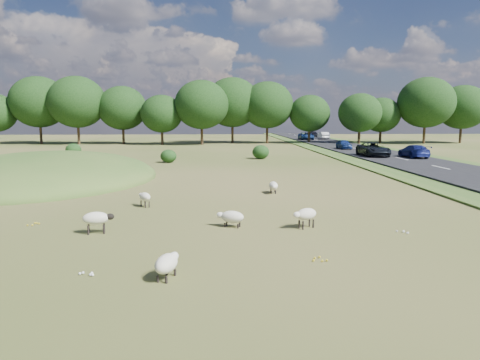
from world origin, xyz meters
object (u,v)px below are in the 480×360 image
sheep_2 (306,214)px  sheep_4 (167,263)px  car_4 (323,136)px  car_1 (414,151)px  sheep_3 (231,217)px  sheep_5 (145,197)px  car_5 (313,134)px  sheep_1 (97,218)px  car_0 (373,149)px  car_2 (344,144)px  car_7 (306,136)px  sheep_0 (273,186)px

sheep_2 → sheep_4: 7.29m
car_4 → car_1: bearing=90.0°
sheep_3 → sheep_5: (-4.28, 4.29, 0.08)m
car_5 → car_4: bearing=90.0°
sheep_1 → car_0: (22.03, 30.65, 0.41)m
car_1 → car_4: car_4 is taller
car_1 → car_5: bearing=-90.0°
car_1 → sheep_3: bearing=53.7°
car_2 → car_0: bearing=-90.0°
car_0 → car_5: 48.74m
car_1 → car_7: car_7 is taller
sheep_1 → car_4: size_ratio=0.28×
sheep_2 → sheep_3: 3.05m
car_5 → car_7: car_7 is taller
sheep_4 → car_7: size_ratio=0.24×
sheep_5 → car_4: size_ratio=0.23×
car_2 → car_4: (3.80, 27.28, 0.09)m
sheep_5 → car_5: size_ratio=0.23×
sheep_5 → car_0: (21.05, 25.60, 0.49)m
sheep_5 → car_1: bearing=-81.4°
sheep_0 → sheep_1: 11.81m
sheep_1 → car_5: 83.35m
sheep_1 → car_7: size_ratio=0.23×
sheep_5 → car_4: bearing=-56.2°
sheep_4 → sheep_3: bearing=-1.8°
sheep_3 → car_1: bearing=-105.7°
sheep_3 → car_5: bearing=-84.1°
sheep_5 → car_4: (24.85, 64.23, 0.47)m
sheep_4 → car_0: (18.75, 35.54, 0.56)m
sheep_2 → car_5: car_5 is taller
car_0 → car_7: size_ratio=1.02×
sheep_4 → car_1: car_1 is taller
sheep_2 → sheep_5: 8.64m
sheep_4 → car_5: (22.55, 84.13, 0.44)m
sheep_1 → car_2: (22.03, 42.00, 0.29)m
sheep_1 → sheep_2: sheep_1 is taller
sheep_1 → car_7: 71.52m
car_0 → sheep_1: bearing=-125.7°
car_0 → car_2: bearing=90.0°
sheep_1 → sheep_2: (8.28, 0.43, -0.02)m
sheep_0 → car_5: car_5 is taller
sheep_4 → car_2: (18.75, 46.89, 0.45)m
sheep_1 → car_1: bearing=37.2°
car_0 → car_7: 37.39m
sheep_5 → car_7: 66.41m
sheep_0 → sheep_3: 8.40m
sheep_3 → sheep_4: 5.97m
car_0 → car_7: car_0 is taller
sheep_0 → sheep_4: bearing=-14.5°
sheep_4 → sheep_2: bearing=-25.9°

